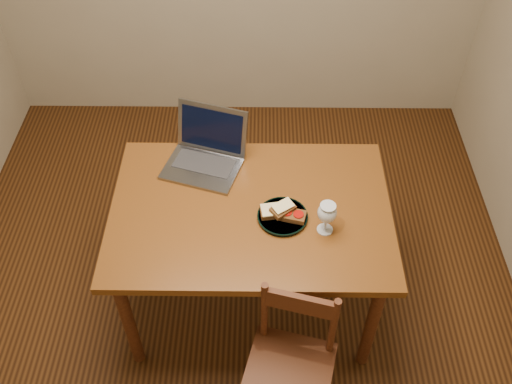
{
  "coord_description": "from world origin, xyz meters",
  "views": [
    {
      "loc": [
        0.16,
        -1.82,
        2.72
      ],
      "look_at": [
        0.14,
        -0.03,
        0.8
      ],
      "focal_mm": 40.0,
      "sensor_mm": 36.0,
      "label": 1
    }
  ],
  "objects_px": {
    "plate": "(282,217)",
    "milk_glass": "(326,218)",
    "table": "(251,221)",
    "laptop": "(207,150)",
    "chair": "(291,361)"
  },
  "relations": [
    {
      "from": "chair",
      "to": "plate",
      "type": "bearing_deg",
      "value": 107.9
    },
    {
      "from": "table",
      "to": "plate",
      "type": "height_order",
      "value": "plate"
    },
    {
      "from": "plate",
      "to": "milk_glass",
      "type": "relative_size",
      "value": 1.39
    },
    {
      "from": "plate",
      "to": "laptop",
      "type": "relative_size",
      "value": 0.52
    },
    {
      "from": "table",
      "to": "plate",
      "type": "bearing_deg",
      "value": -21.17
    },
    {
      "from": "table",
      "to": "laptop",
      "type": "xyz_separation_m",
      "value": [
        -0.22,
        0.32,
        0.15
      ]
    },
    {
      "from": "milk_glass",
      "to": "laptop",
      "type": "xyz_separation_m",
      "value": [
        -0.56,
        0.45,
        -0.01
      ]
    },
    {
      "from": "plate",
      "to": "laptop",
      "type": "height_order",
      "value": "laptop"
    },
    {
      "from": "milk_glass",
      "to": "laptop",
      "type": "relative_size",
      "value": 0.38
    },
    {
      "from": "plate",
      "to": "milk_glass",
      "type": "bearing_deg",
      "value": -19.49
    },
    {
      "from": "laptop",
      "to": "milk_glass",
      "type": "bearing_deg",
      "value": -21.49
    },
    {
      "from": "table",
      "to": "milk_glass",
      "type": "xyz_separation_m",
      "value": [
        0.33,
        -0.12,
        0.17
      ]
    },
    {
      "from": "table",
      "to": "laptop",
      "type": "height_order",
      "value": "laptop"
    },
    {
      "from": "laptop",
      "to": "table",
      "type": "bearing_deg",
      "value": -38.25
    },
    {
      "from": "milk_glass",
      "to": "plate",
      "type": "bearing_deg",
      "value": 160.51
    }
  ]
}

